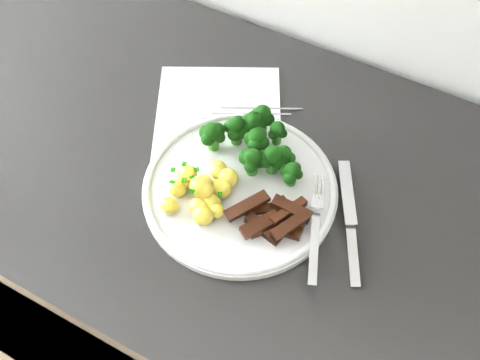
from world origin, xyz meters
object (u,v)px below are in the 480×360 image
at_px(counter, 253,304).
at_px(recipe_paper, 218,131).
at_px(plate, 240,188).
at_px(potatoes, 204,189).
at_px(fork, 315,232).
at_px(broccoli, 256,141).
at_px(beef_strips, 275,218).
at_px(knife, 351,236).

height_order(counter, recipe_paper, recipe_paper).
distance_m(plate, potatoes, 0.06).
relative_size(recipe_paper, fork, 2.05).
xyz_separation_m(recipe_paper, plate, (0.09, -0.08, 0.01)).
height_order(counter, broccoli, broccoli).
xyz_separation_m(counter, fork, (0.11, -0.04, 0.48)).
relative_size(beef_strips, fork, 0.66).
xyz_separation_m(beef_strips, fork, (0.06, 0.01, -0.00)).
distance_m(fork, knife, 0.05).
bearing_deg(fork, knife, 26.89).
distance_m(plate, broccoli, 0.07).
height_order(fork, knife, fork).
bearing_deg(knife, beef_strips, -163.19).
bearing_deg(recipe_paper, fork, -25.59).
bearing_deg(knife, potatoes, -169.34).
height_order(potatoes, knife, potatoes).
bearing_deg(recipe_paper, plate, -44.11).
distance_m(recipe_paper, plate, 0.12).
relative_size(potatoes, knife, 0.60).
bearing_deg(potatoes, fork, 5.86).
height_order(recipe_paper, potatoes, potatoes).
bearing_deg(knife, plate, -178.91).
distance_m(counter, recipe_paper, 0.47).
relative_size(recipe_paper, broccoli, 2.03).
xyz_separation_m(plate, potatoes, (-0.04, -0.04, 0.02)).
xyz_separation_m(potatoes, beef_strips, (0.11, 0.01, -0.01)).
distance_m(potatoes, beef_strips, 0.11).
bearing_deg(plate, counter, 52.96).
relative_size(counter, potatoes, 21.61).
distance_m(counter, beef_strips, 0.48).
height_order(broccoli, fork, broccoli).
height_order(recipe_paper, plate, plate).
distance_m(broccoli, fork, 0.16).
bearing_deg(knife, broccoli, 161.40).
height_order(counter, beef_strips, beef_strips).
bearing_deg(plate, knife, 1.09).
height_order(plate, beef_strips, beef_strips).
relative_size(counter, fork, 14.46).
xyz_separation_m(counter, recipe_paper, (-0.10, 0.06, 0.46)).
bearing_deg(plate, fork, -8.65).
distance_m(broccoli, beef_strips, 0.12).
height_order(potatoes, beef_strips, potatoes).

